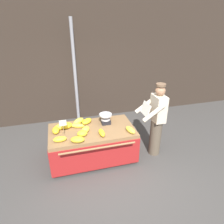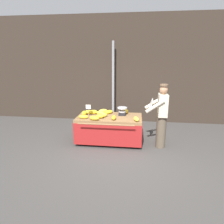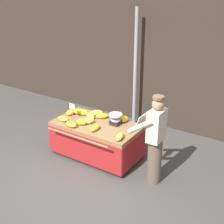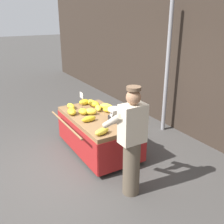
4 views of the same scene
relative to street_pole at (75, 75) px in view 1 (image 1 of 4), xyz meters
name	(u,v)px [view 1 (image 1 of 4)]	position (x,y,z in m)	size (l,w,h in m)	color
ground_plane	(118,178)	(0.48, -2.57, -1.47)	(60.00, 60.00, 0.00)	#423F3D
back_wall	(89,55)	(0.48, 0.40, 0.47)	(16.00, 0.24, 3.89)	#332821
street_pole	(75,75)	(0.00, 0.00, 0.00)	(0.09, 0.09, 2.95)	gray
banana_cart	(92,137)	(0.11, -1.81, -0.92)	(1.84, 1.20, 0.76)	olive
weighing_scale	(106,119)	(0.46, -1.63, -0.60)	(0.28, 0.28, 0.23)	black
price_sign	(63,124)	(-0.47, -1.89, -0.47)	(0.14, 0.01, 0.34)	#997A51
banana_bunch_0	(85,130)	(-0.03, -1.89, -0.65)	(0.14, 0.24, 0.12)	yellow
banana_bunch_1	(107,117)	(0.53, -1.44, -0.65)	(0.17, 0.23, 0.13)	gold
banana_bunch_2	(77,126)	(-0.17, -1.65, -0.67)	(0.11, 0.30, 0.10)	yellow
banana_bunch_3	(79,121)	(-0.13, -1.49, -0.65)	(0.13, 0.29, 0.13)	yellow
banana_bunch_4	(87,121)	(0.05, -1.52, -0.66)	(0.16, 0.28, 0.11)	gold
banana_bunch_5	(82,133)	(-0.12, -2.02, -0.65)	(0.17, 0.21, 0.12)	gold
banana_bunch_6	(56,130)	(-0.63, -1.75, -0.65)	(0.15, 0.23, 0.12)	gold
banana_bunch_7	(60,127)	(-0.54, -1.63, -0.66)	(0.15, 0.26, 0.12)	yellow
banana_bunch_8	(78,140)	(-0.23, -2.21, -0.66)	(0.17, 0.27, 0.12)	gold
banana_bunch_9	(102,133)	(0.27, -2.08, -0.66)	(0.11, 0.29, 0.10)	gold
banana_bunch_10	(130,130)	(0.87, -2.14, -0.66)	(0.12, 0.29, 0.11)	yellow
banana_bunch_11	(60,139)	(-0.56, -2.10, -0.66)	(0.13, 0.26, 0.10)	yellow
banana_bunch_12	(67,126)	(-0.39, -1.62, -0.65)	(0.15, 0.24, 0.13)	gold
vendor_person	(156,120)	(1.52, -2.00, -0.60)	(0.58, 0.51, 1.71)	brown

